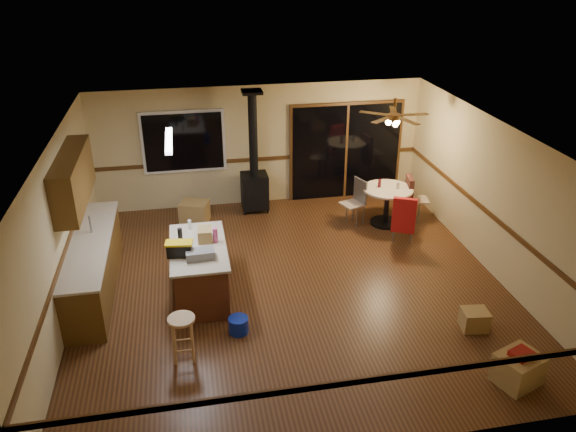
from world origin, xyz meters
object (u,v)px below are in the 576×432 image
object	(u,v)px
wood_stove	(254,179)
toolbox_black	(179,250)
blue_bucket	(239,325)
box_under_window	(195,212)
chair_near	(404,215)
bar_stool	(183,338)
toolbox_grey	(200,254)
chair_right	(410,193)
box_corner_b	(474,320)
dining_table	(387,200)
chair_left	(357,197)
kitchen_island	(200,271)
box_corner_a	(518,369)

from	to	relation	value
wood_stove	toolbox_black	size ratio (longest dim) A/B	6.88
toolbox_black	blue_bucket	world-z (taller)	toolbox_black
box_under_window	chair_near	bearing A→B (deg)	-23.48
toolbox_black	blue_bucket	distance (m)	1.45
bar_stool	toolbox_grey	bearing A→B (deg)	74.13
box_under_window	toolbox_black	bearing A→B (deg)	-95.48
bar_stool	wood_stove	bearing A→B (deg)	70.69
chair_right	box_corner_b	size ratio (longest dim) A/B	1.85
chair_right	dining_table	bearing A→B (deg)	-170.49
wood_stove	blue_bucket	world-z (taller)	wood_stove
blue_bucket	chair_near	distance (m)	4.04
dining_table	chair_near	distance (m)	0.87
chair_right	chair_left	bearing A→B (deg)	177.49
kitchen_island	wood_stove	world-z (taller)	wood_stove
toolbox_grey	toolbox_black	size ratio (longest dim) A/B	1.17
chair_near	box_corner_a	xyz separation A→B (m)	(0.09, -3.88, -0.39)
wood_stove	bar_stool	world-z (taller)	wood_stove
wood_stove	chair_left	distance (m)	2.19
bar_stool	blue_bucket	distance (m)	0.93
toolbox_grey	chair_right	xyz separation A→B (m)	(4.35, 2.39, -0.37)
toolbox_grey	chair_left	world-z (taller)	toolbox_grey
toolbox_black	box_corner_b	size ratio (longest dim) A/B	0.97
wood_stove	dining_table	world-z (taller)	wood_stove
wood_stove	chair_right	world-z (taller)	wood_stove
chair_near	box_corner_a	size ratio (longest dim) A/B	1.26
wood_stove	box_under_window	bearing A→B (deg)	-166.19
chair_right	chair_near	bearing A→B (deg)	-117.78
blue_bucket	box_under_window	distance (m)	3.87
kitchen_island	wood_stove	distance (m)	3.33
chair_near	chair_right	size ratio (longest dim) A/B	1.00
box_corner_a	toolbox_grey	bearing A→B (deg)	148.06
bar_stool	box_corner_a	distance (m)	4.45
dining_table	kitchen_island	bearing A→B (deg)	-153.51
dining_table	wood_stove	bearing A→B (deg)	156.02
box_corner_b	chair_near	bearing A→B (deg)	91.73
toolbox_grey	chair_near	size ratio (longest dim) A/B	0.61
kitchen_island	chair_left	distance (m)	3.84
kitchen_island	blue_bucket	world-z (taller)	kitchen_island
blue_bucket	toolbox_black	bearing A→B (deg)	131.88
toolbox_grey	kitchen_island	bearing A→B (deg)	93.19
chair_near	box_corner_b	distance (m)	2.76
blue_bucket	chair_near	world-z (taller)	chair_near
kitchen_island	bar_stool	size ratio (longest dim) A/B	2.49
bar_stool	chair_left	world-z (taller)	chair_left
blue_bucket	wood_stove	bearing A→B (deg)	78.96
wood_stove	chair_near	world-z (taller)	wood_stove
bar_stool	chair_near	xyz separation A→B (m)	(4.17, 2.59, 0.26)
wood_stove	bar_stool	xyz separation A→B (m)	(-1.61, -4.59, -0.39)
dining_table	box_corner_b	distance (m)	3.61
wood_stove	dining_table	distance (m)	2.79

